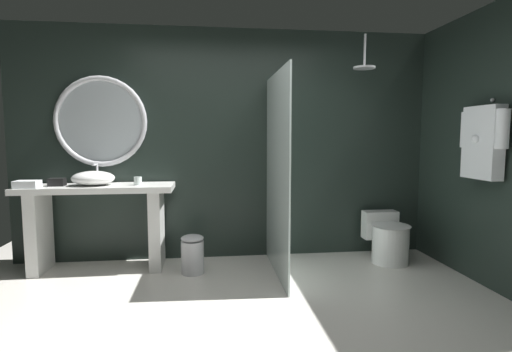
% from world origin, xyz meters
% --- Properties ---
extents(ground_plane, '(5.76, 5.76, 0.00)m').
position_xyz_m(ground_plane, '(0.00, 0.00, 0.00)').
color(ground_plane, silver).
extents(back_wall_panel, '(4.80, 0.10, 2.60)m').
position_xyz_m(back_wall_panel, '(0.00, 1.90, 1.30)').
color(back_wall_panel, '#1E2823').
rests_on(back_wall_panel, ground_plane).
extents(side_wall_right, '(0.10, 2.47, 2.60)m').
position_xyz_m(side_wall_right, '(2.35, 0.76, 1.30)').
color(side_wall_right, '#1E2823').
rests_on(side_wall_right, ground_plane).
extents(vanity_counter, '(1.55, 0.52, 0.89)m').
position_xyz_m(vanity_counter, '(-1.40, 1.57, 0.58)').
color(vanity_counter, silver).
rests_on(vanity_counter, ground_plane).
extents(vessel_sink, '(0.43, 0.35, 0.22)m').
position_xyz_m(vessel_sink, '(-1.44, 1.56, 0.97)').
color(vessel_sink, white).
rests_on(vessel_sink, vanity_counter).
extents(tumbler_cup, '(0.08, 0.08, 0.09)m').
position_xyz_m(tumbler_cup, '(-0.98, 1.53, 0.94)').
color(tumbler_cup, silver).
rests_on(tumbler_cup, vanity_counter).
extents(tissue_box, '(0.15, 0.11, 0.08)m').
position_xyz_m(tissue_box, '(-1.79, 1.55, 0.93)').
color(tissue_box, black).
rests_on(tissue_box, vanity_counter).
extents(round_wall_mirror, '(0.98, 0.06, 0.98)m').
position_xyz_m(round_wall_mirror, '(-1.40, 1.81, 1.56)').
color(round_wall_mirror, silver).
extents(shower_glass_panel, '(0.02, 1.26, 2.03)m').
position_xyz_m(shower_glass_panel, '(0.43, 1.22, 1.01)').
color(shower_glass_panel, silver).
rests_on(shower_glass_panel, ground_plane).
extents(rain_shower_head, '(0.24, 0.24, 0.37)m').
position_xyz_m(rain_shower_head, '(1.44, 1.55, 2.17)').
color(rain_shower_head, silver).
extents(hanging_bathrobe, '(0.20, 0.57, 0.73)m').
position_xyz_m(hanging_bathrobe, '(2.21, 0.63, 1.37)').
color(hanging_bathrobe, silver).
extents(toilet, '(0.42, 0.60, 0.53)m').
position_xyz_m(toilet, '(1.73, 1.45, 0.25)').
color(toilet, white).
rests_on(toilet, ground_plane).
extents(waste_bin, '(0.23, 0.23, 0.40)m').
position_xyz_m(waste_bin, '(-0.43, 1.32, 0.20)').
color(waste_bin, silver).
rests_on(waste_bin, ground_plane).
extents(folded_hand_towel, '(0.23, 0.16, 0.07)m').
position_xyz_m(folded_hand_towel, '(-2.02, 1.41, 0.93)').
color(folded_hand_towel, white).
rests_on(folded_hand_towel, vanity_counter).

